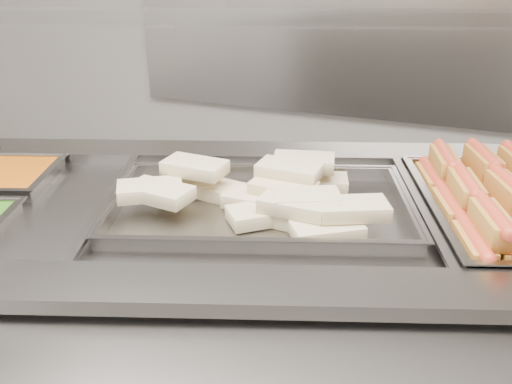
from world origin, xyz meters
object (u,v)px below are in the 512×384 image
(steam_counter, at_px, (237,353))
(pan_wraps, at_px, (260,211))
(sneeze_guard, at_px, (238,26))
(pan_hotdogs, at_px, (502,220))

(steam_counter, xyz_separation_m, pan_wraps, (0.06, 0.02, 0.47))
(sneeze_guard, xyz_separation_m, pan_wraps, (0.14, -0.21, -0.43))
(sneeze_guard, bearing_deg, pan_wraps, -56.57)
(steam_counter, bearing_deg, pan_hotdogs, 18.08)
(sneeze_guard, relative_size, pan_hotdogs, 2.64)
(steam_counter, bearing_deg, pan_wraps, 18.08)
(pan_hotdogs, height_order, pan_wraps, same)
(sneeze_guard, bearing_deg, steam_counter, -71.91)
(pan_wraps, bearing_deg, steam_counter, -161.92)
(steam_counter, height_order, sneeze_guard, sneeze_guard)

